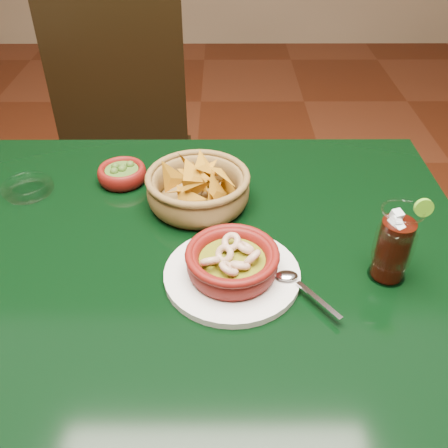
{
  "coord_description": "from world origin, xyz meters",
  "views": [
    {
      "loc": [
        0.14,
        -0.7,
        1.33
      ],
      "look_at": [
        0.14,
        -0.02,
        0.81
      ],
      "focal_mm": 40.0,
      "sensor_mm": 36.0,
      "label": 1
    }
  ],
  "objects_px": {
    "dining_table": "(152,283)",
    "dining_chair": "(121,151)",
    "shrimp_plate": "(232,265)",
    "cola_drink": "(394,245)",
    "chip_basket": "(198,188)"
  },
  "relations": [
    {
      "from": "dining_table",
      "to": "dining_chair",
      "type": "xyz_separation_m",
      "value": [
        -0.19,
        0.71,
        -0.11
      ]
    },
    {
      "from": "shrimp_plate",
      "to": "cola_drink",
      "type": "relative_size",
      "value": 1.8
    },
    {
      "from": "dining_table",
      "to": "dining_chair",
      "type": "bearing_deg",
      "value": 104.73
    },
    {
      "from": "shrimp_plate",
      "to": "dining_chair",
      "type": "bearing_deg",
      "value": 113.03
    },
    {
      "from": "dining_table",
      "to": "shrimp_plate",
      "type": "xyz_separation_m",
      "value": [
        0.15,
        -0.09,
        0.13
      ]
    },
    {
      "from": "shrimp_plate",
      "to": "cola_drink",
      "type": "height_order",
      "value": "cola_drink"
    },
    {
      "from": "dining_chair",
      "to": "chip_basket",
      "type": "relative_size",
      "value": 4.15
    },
    {
      "from": "dining_table",
      "to": "chip_basket",
      "type": "relative_size",
      "value": 5.05
    },
    {
      "from": "cola_drink",
      "to": "dining_table",
      "type": "bearing_deg",
      "value": 168.4
    },
    {
      "from": "shrimp_plate",
      "to": "chip_basket",
      "type": "height_order",
      "value": "chip_basket"
    },
    {
      "from": "dining_table",
      "to": "chip_basket",
      "type": "bearing_deg",
      "value": 54.48
    },
    {
      "from": "dining_table",
      "to": "dining_chair",
      "type": "height_order",
      "value": "dining_chair"
    },
    {
      "from": "shrimp_plate",
      "to": "cola_drink",
      "type": "distance_m",
      "value": 0.26
    },
    {
      "from": "cola_drink",
      "to": "shrimp_plate",
      "type": "bearing_deg",
      "value": -179.06
    },
    {
      "from": "shrimp_plate",
      "to": "cola_drink",
      "type": "bearing_deg",
      "value": 0.94
    }
  ]
}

